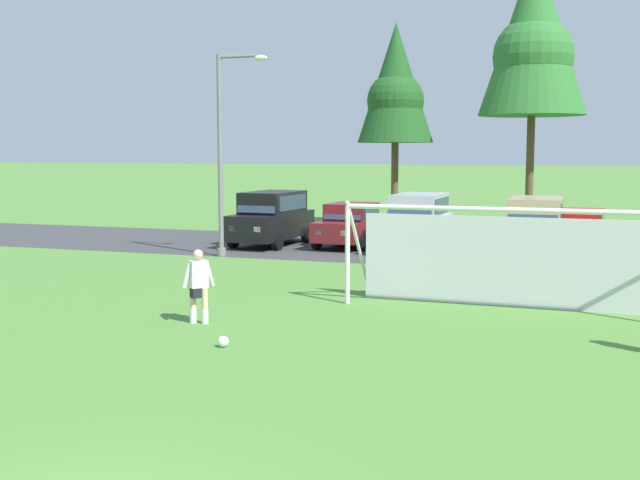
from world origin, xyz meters
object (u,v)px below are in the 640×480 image
parked_car_slot_far_left (272,218)px  player_defender_far (199,286)px  soccer_goal (502,255)px  street_lamp (225,153)px  parked_car_slot_center (535,228)px  soccer_ball (223,342)px  parked_car_slot_center_left (418,222)px  parked_car_slot_center_right (577,233)px  parked_car_slot_left (351,225)px

parked_car_slot_far_left → player_defender_far: bearing=-73.5°
soccer_goal → street_lamp: street_lamp is taller
soccer_goal → player_defender_far: size_ratio=4.54×
soccer_goal → parked_car_slot_center: 9.25m
soccer_ball → parked_car_slot_center_left: bearing=88.8°
soccer_goal → parked_car_slot_center_right: (1.50, 10.08, -0.42)m
soccer_goal → parked_car_slot_center_left: 11.15m
soccer_ball → parked_car_slot_left: size_ratio=0.05×
parked_car_slot_center → parked_car_slot_center_right: bearing=30.8°
parked_car_slot_left → parked_car_slot_far_left: bearing=-169.3°
parked_car_slot_center_right → soccer_ball: bearing=-111.1°
player_defender_far → parked_car_slot_left: (-1.02, 14.71, 0.05)m
parked_car_slot_far_left → parked_car_slot_center_right: (11.75, -0.04, -0.24)m
parked_car_slot_left → parked_car_slot_center_right: 8.62m
street_lamp → parked_car_slot_center: bearing=15.2°
parked_car_slot_center_left → street_lamp: 7.77m
player_defender_far → parked_car_slot_far_left: (-4.17, 14.11, 0.29)m
parked_car_slot_far_left → parked_car_slot_center_left: 5.97m
parked_car_slot_center → street_lamp: street_lamp is taller
player_defender_far → parked_car_slot_center_right: bearing=61.7°
parked_car_slot_left → parked_car_slot_center_left: (2.81, -0.43, 0.24)m
soccer_ball → street_lamp: bearing=115.7°
parked_car_slot_far_left → parked_car_slot_center_left: size_ratio=1.01×
soccer_ball → parked_car_slot_far_left: size_ratio=0.05×
soccer_goal → player_defender_far: 7.29m
parked_car_slot_far_left → parked_car_slot_center_right: 11.75m
parked_car_slot_far_left → parked_car_slot_center_left: (5.96, 0.17, 0.00)m
parked_car_slot_center_left → soccer_ball: bearing=-91.2°
parked_car_slot_left → parked_car_slot_center_right: size_ratio=0.99×
parked_car_slot_center_right → parked_car_slot_center_left: bearing=177.9°
parked_car_slot_left → parked_car_slot_center: bearing=-11.5°
soccer_ball → parked_car_slot_center: parked_car_slot_center is taller
parked_car_slot_center → parked_car_slot_center_right: (1.39, 0.83, -0.24)m
soccer_ball → parked_car_slot_center_right: bearing=68.9°
soccer_goal → player_defender_far: soccer_goal is taller
soccer_goal → parked_car_slot_center_right: bearing=81.5°
soccer_ball → parked_car_slot_far_left: (-5.63, 15.88, 1.00)m
soccer_goal → player_defender_far: (-6.08, -3.99, -0.47)m
soccer_goal → parked_car_slot_far_left: (-10.25, 10.12, -0.18)m
parked_car_slot_far_left → parked_car_slot_left: bearing=10.7°
parked_car_slot_center_left → parked_car_slot_center: same height
player_defender_far → street_lamp: (-4.38, 10.36, 2.89)m
parked_car_slot_left → street_lamp: (-3.36, -4.35, 2.84)m
soccer_goal → player_defender_far: bearing=-146.7°
soccer_ball → street_lamp: street_lamp is taller
soccer_ball → player_defender_far: (-1.46, 1.77, 0.71)m
soccer_ball → parked_car_slot_center: (4.73, 15.01, 1.00)m
soccer_ball → parked_car_slot_center_left: (0.33, 16.05, 1.00)m
soccer_ball → soccer_goal: (4.62, 5.76, 1.18)m
parked_car_slot_center_left → parked_car_slot_center: (4.39, -1.04, 0.00)m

